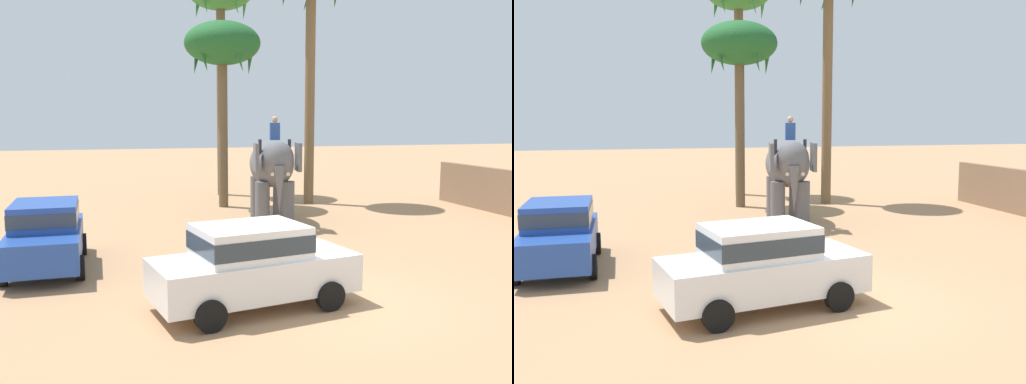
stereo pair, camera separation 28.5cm
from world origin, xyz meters
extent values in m
plane|color=tan|center=(0.00, 0.00, 0.00)|extent=(120.00, 120.00, 0.00)
cube|color=white|center=(-1.59, 0.14, 0.68)|extent=(4.34, 2.40, 0.76)
cube|color=white|center=(-1.68, 0.12, 1.38)|extent=(2.34, 1.91, 0.64)
cube|color=#2D3842|center=(-1.68, 0.12, 1.38)|extent=(2.37, 1.93, 0.35)
cylinder|color=black|center=(-0.49, 1.20, 0.30)|extent=(0.62, 0.28, 0.60)
cylinder|color=black|center=(-0.18, -0.47, 0.30)|extent=(0.62, 0.28, 0.60)
cylinder|color=black|center=(-2.99, 0.75, 0.30)|extent=(0.62, 0.28, 0.60)
cylinder|color=black|center=(-2.68, -0.92, 0.30)|extent=(0.62, 0.28, 0.60)
cube|color=#23479E|center=(-5.91, 4.31, 0.68)|extent=(1.75, 4.12, 0.76)
cube|color=#23479E|center=(-5.91, 4.41, 1.38)|extent=(1.59, 2.12, 0.64)
cube|color=#2D3842|center=(-5.91, 4.41, 1.38)|extent=(1.61, 2.14, 0.35)
cylinder|color=black|center=(-5.05, 3.05, 0.30)|extent=(0.19, 0.60, 0.60)
cylinder|color=black|center=(-6.75, 3.03, 0.30)|extent=(0.19, 0.60, 0.60)
cylinder|color=black|center=(-5.08, 5.59, 0.30)|extent=(0.19, 0.60, 0.60)
cylinder|color=black|center=(-6.78, 5.57, 0.30)|extent=(0.19, 0.60, 0.60)
ellipsoid|color=slate|center=(1.49, 8.95, 2.15)|extent=(2.11, 3.33, 1.70)
cylinder|color=slate|center=(1.77, 7.96, 0.80)|extent=(0.52, 0.52, 1.60)
cylinder|color=slate|center=(0.90, 8.11, 0.80)|extent=(0.52, 0.52, 1.60)
cylinder|color=slate|center=(2.08, 9.79, 0.80)|extent=(0.52, 0.52, 1.60)
cylinder|color=slate|center=(1.22, 9.94, 0.80)|extent=(0.52, 0.52, 1.60)
ellipsoid|color=slate|center=(1.21, 7.35, 2.45)|extent=(1.25, 1.17, 1.20)
cube|color=slate|center=(1.94, 7.32, 2.50)|extent=(0.26, 0.81, 0.96)
cube|color=slate|center=(0.52, 7.57, 2.50)|extent=(0.26, 0.81, 0.96)
cone|color=slate|center=(1.14, 6.90, 1.45)|extent=(0.42, 0.42, 1.60)
cone|color=beige|center=(1.40, 6.91, 1.95)|extent=(0.21, 0.57, 0.21)
cone|color=beige|center=(0.89, 7.00, 1.95)|extent=(0.21, 0.57, 0.21)
cube|color=#2D519E|center=(1.35, 8.11, 3.35)|extent=(0.38, 0.29, 0.60)
sphere|color=tan|center=(1.35, 8.11, 3.77)|extent=(0.22, 0.22, 0.22)
cylinder|color=#333338|center=(1.86, 8.02, 2.80)|extent=(0.12, 0.12, 0.55)
cylinder|color=#333338|center=(0.83, 8.20, 2.80)|extent=(0.12, 0.12, 0.55)
cylinder|color=brown|center=(4.43, 12.79, 4.85)|extent=(0.44, 0.44, 9.70)
cylinder|color=brown|center=(0.50, 12.77, 3.36)|extent=(0.40, 0.40, 6.72)
ellipsoid|color=#1E5B28|center=(0.50, 12.77, 6.92)|extent=(3.20, 3.20, 1.80)
cone|color=#1E5B28|center=(1.70, 12.77, 6.42)|extent=(0.40, 0.92, 1.64)
cone|color=#1E5B28|center=(0.87, 13.91, 6.42)|extent=(0.91, 0.57, 1.67)
cone|color=#1E5B28|center=(-0.47, 13.48, 6.42)|extent=(0.73, 0.83, 1.69)
cone|color=#1E5B28|center=(-0.47, 12.07, 6.42)|extent=(0.73, 0.83, 1.69)
cone|color=#1E5B28|center=(0.87, 11.63, 6.42)|extent=(0.91, 0.57, 1.67)
cylinder|color=brown|center=(1.22, 16.51, 4.84)|extent=(0.44, 0.44, 9.68)
cone|color=#337A38|center=(2.42, 16.51, 9.38)|extent=(0.40, 0.92, 1.64)
cone|color=#337A38|center=(1.59, 17.65, 9.38)|extent=(0.91, 0.57, 1.67)
cone|color=#337A38|center=(0.25, 17.22, 9.38)|extent=(0.73, 0.83, 1.69)
camera|label=1|loc=(-4.40, -10.16, 3.80)|focal=38.34mm
camera|label=2|loc=(-4.13, -10.23, 3.80)|focal=38.34mm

